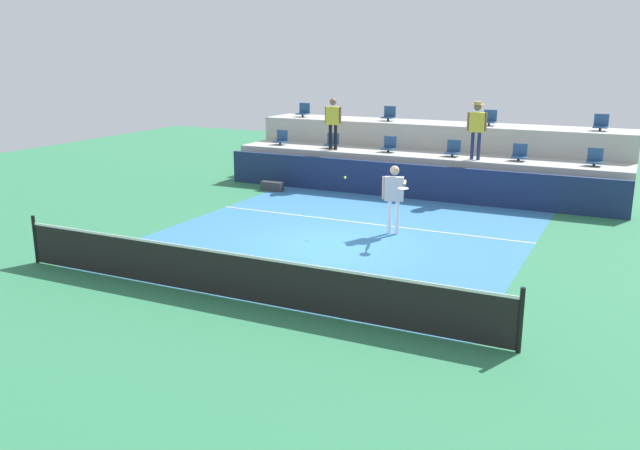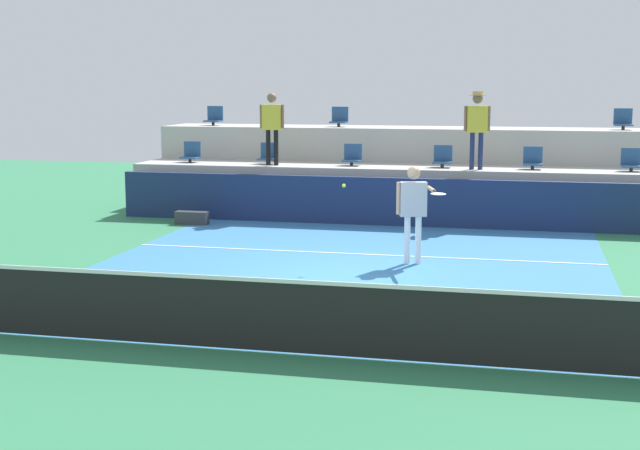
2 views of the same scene
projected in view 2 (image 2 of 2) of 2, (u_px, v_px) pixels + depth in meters
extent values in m
plane|color=#2D754C|center=(335.00, 281.00, 14.54)|extent=(40.00, 40.00, 0.00)
cube|color=teal|center=(347.00, 269.00, 15.50)|extent=(9.00, 10.00, 0.01)
cube|color=white|center=(361.00, 254.00, 16.85)|extent=(9.00, 0.06, 0.00)
cube|color=black|center=(266.00, 316.00, 10.62)|extent=(10.40, 0.01, 0.87)
cube|color=white|center=(266.00, 280.00, 10.55)|extent=(10.40, 0.02, 0.05)
cube|color=navy|center=(390.00, 202.00, 20.23)|extent=(13.00, 0.16, 1.10)
cube|color=#ADAAA3|center=(398.00, 192.00, 21.47)|extent=(13.00, 1.80, 1.25)
cube|color=#ADAAA3|center=(408.00, 168.00, 23.13)|extent=(13.00, 1.80, 2.10)
cylinder|color=#2D2D33|center=(190.00, 160.00, 22.39)|extent=(0.08, 0.08, 0.10)
cube|color=navy|center=(190.00, 158.00, 22.38)|extent=(0.44, 0.40, 0.04)
cube|color=navy|center=(192.00, 149.00, 22.52)|extent=(0.44, 0.04, 0.38)
cylinder|color=#2D2D33|center=(267.00, 162.00, 21.94)|extent=(0.08, 0.08, 0.10)
cube|color=navy|center=(267.00, 159.00, 21.92)|extent=(0.44, 0.40, 0.04)
cube|color=navy|center=(269.00, 150.00, 22.07)|extent=(0.44, 0.04, 0.38)
cylinder|color=#2D2D33|center=(352.00, 164.00, 21.46)|extent=(0.08, 0.08, 0.10)
cube|color=navy|center=(352.00, 161.00, 21.45)|extent=(0.44, 0.40, 0.04)
cube|color=navy|center=(353.00, 152.00, 21.59)|extent=(0.44, 0.04, 0.38)
cylinder|color=#2D2D33|center=(442.00, 165.00, 20.98)|extent=(0.08, 0.08, 0.10)
cube|color=navy|center=(442.00, 163.00, 20.97)|extent=(0.44, 0.40, 0.04)
cube|color=navy|center=(443.00, 153.00, 21.11)|extent=(0.44, 0.04, 0.38)
cylinder|color=#2D2D33|center=(532.00, 167.00, 20.52)|extent=(0.08, 0.08, 0.10)
cube|color=navy|center=(533.00, 164.00, 20.51)|extent=(0.44, 0.40, 0.04)
cube|color=navy|center=(533.00, 155.00, 20.65)|extent=(0.44, 0.04, 0.38)
cylinder|color=#2D2D33|center=(631.00, 169.00, 20.03)|extent=(0.08, 0.08, 0.10)
cube|color=navy|center=(631.00, 166.00, 20.02)|extent=(0.44, 0.40, 0.04)
cube|color=navy|center=(631.00, 156.00, 20.16)|extent=(0.44, 0.04, 0.38)
cylinder|color=#2D2D33|center=(213.00, 124.00, 23.99)|extent=(0.08, 0.08, 0.10)
cube|color=navy|center=(213.00, 121.00, 23.98)|extent=(0.44, 0.40, 0.04)
cube|color=navy|center=(215.00, 113.00, 24.12)|extent=(0.44, 0.04, 0.38)
cylinder|color=#2D2D33|center=(339.00, 125.00, 23.22)|extent=(0.08, 0.08, 0.10)
cube|color=navy|center=(339.00, 122.00, 23.21)|extent=(0.44, 0.40, 0.04)
cube|color=navy|center=(340.00, 114.00, 23.35)|extent=(0.44, 0.04, 0.38)
cylinder|color=#2D2D33|center=(478.00, 126.00, 22.42)|extent=(0.08, 0.08, 0.10)
cube|color=navy|center=(478.00, 124.00, 22.40)|extent=(0.44, 0.40, 0.04)
cube|color=navy|center=(479.00, 115.00, 22.54)|extent=(0.44, 0.04, 0.38)
cylinder|color=#2D2D33|center=(623.00, 128.00, 21.64)|extent=(0.08, 0.08, 0.10)
cube|color=navy|center=(623.00, 125.00, 21.63)|extent=(0.44, 0.40, 0.04)
cube|color=navy|center=(623.00, 116.00, 21.77)|extent=(0.44, 0.04, 0.38)
cylinder|color=white|center=(407.00, 240.00, 15.89)|extent=(0.14, 0.14, 0.87)
cylinder|color=white|center=(418.00, 240.00, 15.90)|extent=(0.14, 0.14, 0.87)
cube|color=#B2B2B7|center=(413.00, 199.00, 15.78)|extent=(0.50, 0.30, 0.62)
sphere|color=tan|center=(414.00, 173.00, 15.71)|extent=(0.29, 0.29, 0.24)
cylinder|color=tan|center=(398.00, 198.00, 15.76)|extent=(0.09, 0.09, 0.58)
cylinder|color=tan|center=(431.00, 189.00, 15.49)|extent=(0.22, 0.55, 0.07)
cylinder|color=black|center=(435.00, 192.00, 15.12)|extent=(0.11, 0.26, 0.04)
ellipsoid|color=silver|center=(438.00, 194.00, 14.85)|extent=(0.34, 0.38, 0.03)
cylinder|color=black|center=(268.00, 148.00, 21.56)|extent=(0.11, 0.11, 0.86)
cylinder|color=black|center=(276.00, 148.00, 21.52)|extent=(0.11, 0.11, 0.86)
cube|color=yellow|center=(272.00, 117.00, 21.43)|extent=(0.47, 0.20, 0.61)
sphere|color=#846047|center=(272.00, 98.00, 21.35)|extent=(0.24, 0.24, 0.23)
cylinder|color=#846047|center=(261.00, 116.00, 21.47)|extent=(0.07, 0.07, 0.57)
cylinder|color=#846047|center=(283.00, 117.00, 21.37)|extent=(0.07, 0.07, 0.57)
cylinder|color=navy|center=(472.00, 151.00, 20.46)|extent=(0.13, 0.13, 0.86)
cylinder|color=navy|center=(481.00, 151.00, 20.45)|extent=(0.13, 0.13, 0.86)
cube|color=yellow|center=(477.00, 119.00, 20.34)|extent=(0.49, 0.26, 0.61)
sphere|color=#846047|center=(478.00, 99.00, 20.26)|extent=(0.27, 0.27, 0.23)
cylinder|color=#846047|center=(466.00, 118.00, 20.34)|extent=(0.08, 0.08, 0.57)
cylinder|color=#846047|center=(489.00, 118.00, 20.32)|extent=(0.08, 0.08, 0.57)
cylinder|color=tan|center=(478.00, 95.00, 20.25)|extent=(0.49, 0.49, 0.01)
cylinder|color=tan|center=(478.00, 93.00, 20.24)|extent=(0.29, 0.29, 0.09)
sphere|color=#CCE033|center=(344.00, 186.00, 15.66)|extent=(0.07, 0.07, 0.07)
cube|color=#333338|center=(192.00, 218.00, 20.45)|extent=(0.76, 0.28, 0.30)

